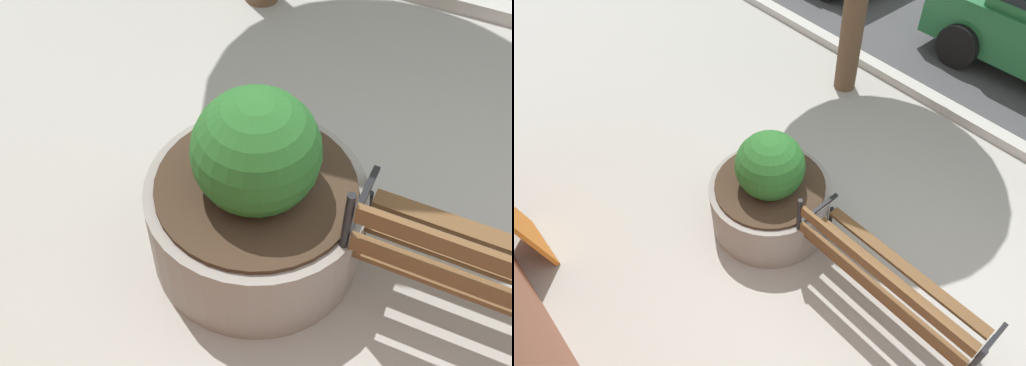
{
  "view_description": "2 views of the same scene",
  "coord_description": "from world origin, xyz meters",
  "views": [
    {
      "loc": [
        -0.44,
        -2.1,
        3.24
      ],
      "look_at": [
        -1.42,
        -0.09,
        0.6
      ],
      "focal_mm": 45.52,
      "sensor_mm": 36.0,
      "label": 1
    },
    {
      "loc": [
        0.88,
        -2.1,
        4.02
      ],
      "look_at": [
        -1.42,
        -0.09,
        0.6
      ],
      "focal_mm": 32.7,
      "sensor_mm": 36.0,
      "label": 2
    }
  ],
  "objects": [
    {
      "name": "concrete_planter",
      "position": [
        -1.42,
        -0.09,
        0.44
      ],
      "size": [
        1.22,
        1.22,
        1.18
      ],
      "color": "gray",
      "rests_on": "ground"
    },
    {
      "name": "ground_plane",
      "position": [
        0.0,
        0.0,
        0.0
      ],
      "size": [
        80.0,
        80.0,
        0.0
      ],
      "primitive_type": "plane",
      "color": "#9E9B93"
    }
  ]
}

